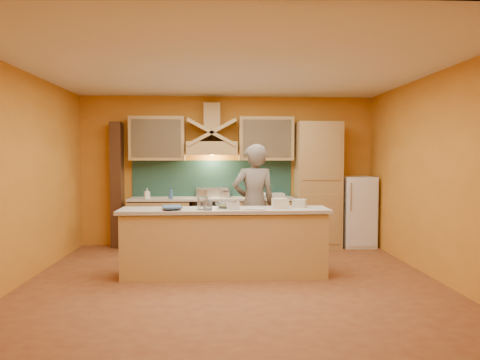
{
  "coord_description": "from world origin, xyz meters",
  "views": [
    {
      "loc": [
        -0.18,
        -5.61,
        1.65
      ],
      "look_at": [
        0.14,
        0.9,
        1.31
      ],
      "focal_mm": 32.0,
      "sensor_mm": 36.0,
      "label": 1
    }
  ],
  "objects_px": {
    "stove": "(212,223)",
    "person": "(254,204)",
    "fridge": "(357,211)",
    "kitchen_scale": "(233,206)",
    "mixing_bowl": "(226,205)"
  },
  "relations": [
    {
      "from": "stove",
      "to": "person",
      "type": "distance_m",
      "value": 1.49
    },
    {
      "from": "fridge",
      "to": "kitchen_scale",
      "type": "xyz_separation_m",
      "value": [
        -2.39,
        -2.03,
        0.35
      ]
    },
    {
      "from": "kitchen_scale",
      "to": "mixing_bowl",
      "type": "height_order",
      "value": "kitchen_scale"
    },
    {
      "from": "person",
      "to": "kitchen_scale",
      "type": "relative_size",
      "value": 13.88
    },
    {
      "from": "stove",
      "to": "fridge",
      "type": "height_order",
      "value": "fridge"
    },
    {
      "from": "mixing_bowl",
      "to": "fridge",
      "type": "bearing_deg",
      "value": 36.31
    },
    {
      "from": "person",
      "to": "kitchen_scale",
      "type": "xyz_separation_m",
      "value": [
        -0.35,
        -0.79,
        0.07
      ]
    },
    {
      "from": "kitchen_scale",
      "to": "mixing_bowl",
      "type": "distance_m",
      "value": 0.23
    },
    {
      "from": "stove",
      "to": "mixing_bowl",
      "type": "relative_size",
      "value": 2.94
    },
    {
      "from": "stove",
      "to": "fridge",
      "type": "relative_size",
      "value": 0.69
    },
    {
      "from": "fridge",
      "to": "mixing_bowl",
      "type": "xyz_separation_m",
      "value": [
        -2.48,
        -1.82,
        0.33
      ]
    },
    {
      "from": "stove",
      "to": "kitchen_scale",
      "type": "relative_size",
      "value": 6.72
    },
    {
      "from": "fridge",
      "to": "person",
      "type": "height_order",
      "value": "person"
    },
    {
      "from": "stove",
      "to": "fridge",
      "type": "distance_m",
      "value": 2.71
    },
    {
      "from": "stove",
      "to": "mixing_bowl",
      "type": "bearing_deg",
      "value": -83.1
    }
  ]
}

